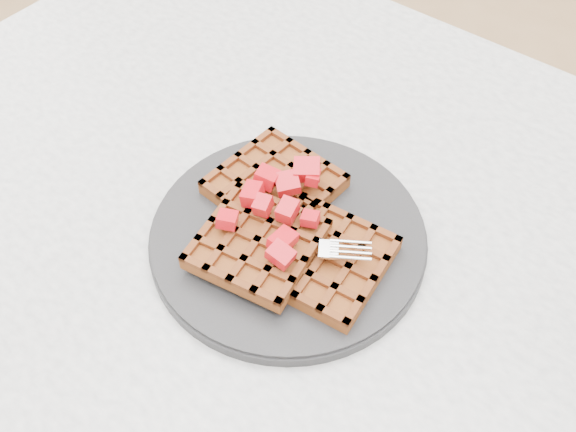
# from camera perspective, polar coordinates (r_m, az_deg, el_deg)

# --- Properties ---
(table) EXTENTS (1.20, 0.80, 0.75)m
(table) POSITION_cam_1_polar(r_m,az_deg,el_deg) (0.74, 4.78, -8.18)
(table) COLOR silver
(table) RESTS_ON ground
(plate) EXTENTS (0.28, 0.28, 0.02)m
(plate) POSITION_cam_1_polar(r_m,az_deg,el_deg) (0.64, 0.00, -1.81)
(plate) COLOR black
(plate) RESTS_ON table
(waffles) EXTENTS (0.22, 0.20, 0.03)m
(waffles) POSITION_cam_1_polar(r_m,az_deg,el_deg) (0.62, -0.21, -0.96)
(waffles) COLOR brown
(waffles) RESTS_ON plate
(strawberry_pile) EXTENTS (0.15, 0.15, 0.02)m
(strawberry_pile) POSITION_cam_1_polar(r_m,az_deg,el_deg) (0.60, 0.00, 0.84)
(strawberry_pile) COLOR #A7000D
(strawberry_pile) RESTS_ON waffles
(fork) EXTENTS (0.16, 0.12, 0.02)m
(fork) POSITION_cam_1_polar(r_m,az_deg,el_deg) (0.60, 0.45, -3.84)
(fork) COLOR silver
(fork) RESTS_ON plate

